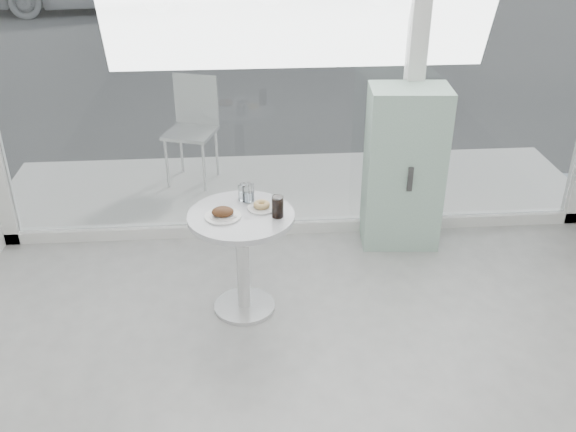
{
  "coord_description": "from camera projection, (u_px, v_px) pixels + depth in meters",
  "views": [
    {
      "loc": [
        -0.48,
        -1.88,
        2.79
      ],
      "look_at": [
        -0.2,
        1.7,
        0.85
      ],
      "focal_mm": 40.0,
      "sensor_mm": 36.0,
      "label": 1
    }
  ],
  "objects": [
    {
      "name": "mint_cabinet",
      "position": [
        404.0,
        168.0,
        5.18
      ],
      "size": [
        0.65,
        0.46,
        1.34
      ],
      "rotation": [
        0.0,
        0.0,
        -0.08
      ],
      "color": "#87AC9A",
      "rests_on": "ground"
    },
    {
      "name": "water_tumbler_a",
      "position": [
        244.0,
        193.0,
        4.43
      ],
      "size": [
        0.07,
        0.07,
        0.12
      ],
      "color": "white",
      "rests_on": "main_table"
    },
    {
      "name": "plate_donut",
      "position": [
        262.0,
        206.0,
        4.33
      ],
      "size": [
        0.19,
        0.19,
        0.05
      ],
      "color": "silver",
      "rests_on": "main_table"
    },
    {
      "name": "cola_glass",
      "position": [
        278.0,
        207.0,
        4.21
      ],
      "size": [
        0.08,
        0.08,
        0.15
      ],
      "color": "white",
      "rests_on": "main_table"
    },
    {
      "name": "plate_fritter",
      "position": [
        223.0,
        213.0,
        4.23
      ],
      "size": [
        0.24,
        0.24,
        0.07
      ],
      "color": "silver",
      "rests_on": "main_table"
    },
    {
      "name": "room_shell",
      "position": [
        436.0,
        269.0,
        1.61
      ],
      "size": [
        6.0,
        6.0,
        6.0
      ],
      "color": "silver",
      "rests_on": "ground"
    },
    {
      "name": "patio_chair",
      "position": [
        193.0,
        123.0,
        6.22
      ],
      "size": [
        0.56,
        0.56,
        1.03
      ],
      "rotation": [
        0.0,
        0.0,
        -0.31
      ],
      "color": "silver",
      "rests_on": "patio_deck"
    },
    {
      "name": "water_tumbler_b",
      "position": [
        248.0,
        194.0,
        4.41
      ],
      "size": [
        0.08,
        0.08,
        0.13
      ],
      "color": "white",
      "rests_on": "main_table"
    },
    {
      "name": "storefront",
      "position": [
        311.0,
        33.0,
        4.83
      ],
      "size": [
        5.0,
        0.14,
        3.0
      ],
      "color": "white",
      "rests_on": "ground"
    },
    {
      "name": "main_table",
      "position": [
        242.0,
        242.0,
        4.38
      ],
      "size": [
        0.72,
        0.72,
        0.77
      ],
      "color": "silver",
      "rests_on": "ground"
    },
    {
      "name": "patio_deck",
      "position": [
        292.0,
        188.0,
        6.33
      ],
      "size": [
        5.6,
        1.6,
        0.05
      ],
      "primitive_type": "cube",
      "color": "silver",
      "rests_on": "ground"
    }
  ]
}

